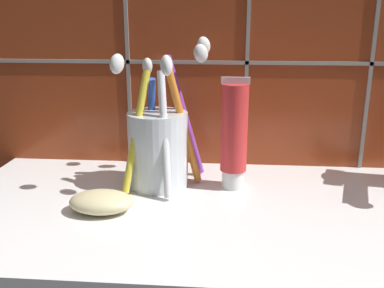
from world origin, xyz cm
name	(u,v)px	position (x,y,z in cm)	size (l,w,h in cm)	color
sink_counter	(233,215)	(0.00, 0.00, 1.00)	(65.08, 30.26, 2.00)	white
tile_wall_backsplash	(236,22)	(0.01, 15.38, 21.69)	(75.08, 1.72, 43.36)	#933819
toothbrush_cup	(159,144)	(-9.13, 5.82, 7.41)	(11.45, 12.80, 18.28)	silver
toothpaste_tube	(231,135)	(-0.41, 5.78, 8.78)	(3.36, 3.20, 13.70)	white
soap_bar	(101,202)	(-14.26, -2.38, 3.15)	(7.00, 4.90, 2.30)	beige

